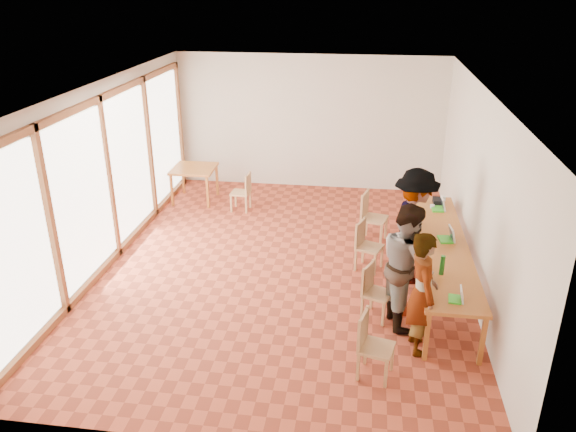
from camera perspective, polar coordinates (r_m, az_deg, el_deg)
name	(u,v)px	position (r m, az deg, el deg)	size (l,w,h in m)	color
ground	(284,265)	(9.57, -0.46, -5.04)	(8.00, 8.00, 0.00)	#AC4429
wall_back	(309,123)	(12.77, 2.18, 9.46)	(6.00, 0.10, 3.00)	beige
wall_front	(221,324)	(5.44, -6.80, -10.84)	(6.00, 0.10, 3.00)	beige
wall_right	(477,192)	(9.04, 18.68, 2.37)	(0.10, 8.00, 3.00)	beige
window_wall	(107,174)	(9.82, -17.88, 4.08)	(0.10, 8.00, 3.00)	white
ceiling	(283,86)	(8.57, -0.53, 13.05)	(6.00, 8.00, 0.04)	white
communal_table	(441,246)	(8.97, 15.24, -2.93)	(0.80, 4.00, 0.75)	#A56024
side_table	(194,171)	(12.26, -9.53, 4.52)	(0.90, 0.90, 0.75)	#A56024
chair_near	(369,338)	(6.97, 8.28, -12.19)	(0.48, 0.48, 0.45)	tan
chair_mid	(373,286)	(8.09, 8.61, -7.01)	(0.49, 0.49, 0.43)	tan
chair_far	(365,240)	(9.36, 7.80, -2.43)	(0.50, 0.50, 0.45)	tan
chair_empty	(369,211)	(10.35, 8.26, 0.46)	(0.53, 0.53, 0.50)	tan
chair_spare	(244,188)	(11.64, -4.46, 2.85)	(0.40, 0.40, 0.43)	tan
person_near	(422,293)	(7.36, 13.44, -7.61)	(0.61, 0.40, 1.67)	gray
person_mid	(407,265)	(7.87, 12.01, -4.88)	(0.87, 0.68, 1.78)	gray
person_far	(414,226)	(8.96, 12.67, -1.04)	(1.21, 0.69, 1.87)	gray
laptop_near	(458,297)	(7.47, 16.91, -7.87)	(0.21, 0.24, 0.18)	green
laptop_mid	(448,237)	(9.04, 15.99, -2.03)	(0.26, 0.29, 0.23)	green
laptop_far	(440,206)	(10.18, 15.19, 0.94)	(0.25, 0.28, 0.23)	green
yellow_mug	(426,245)	(8.73, 13.86, -2.86)	(0.11, 0.11, 0.09)	yellow
green_bottle	(442,265)	(7.98, 15.40, -4.84)	(0.07, 0.07, 0.28)	#1C621D
clear_glass	(444,199)	(10.61, 15.54, 1.71)	(0.07, 0.07, 0.09)	silver
condiment_cup	(432,206)	(10.24, 14.45, 0.95)	(0.08, 0.08, 0.06)	white
pink_phone	(417,223)	(9.54, 12.95, -0.71)	(0.05, 0.10, 0.01)	#C33047
black_pouch	(438,201)	(10.46, 14.95, 1.47)	(0.16, 0.26, 0.09)	black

